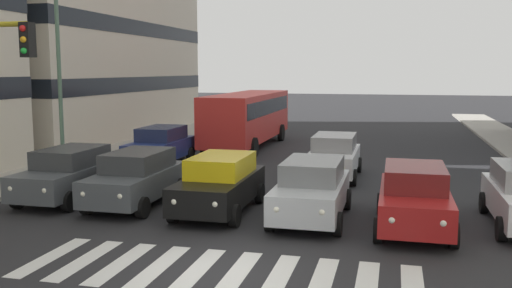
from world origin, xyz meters
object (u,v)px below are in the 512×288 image
Objects in this scene: car_1 at (414,197)px; car_row2_0 at (161,145)px; car_3 at (220,183)px; car_4 at (137,177)px; street_lamp_right at (70,62)px; car_2 at (312,189)px; bus_behind_traffic at (248,114)px; car_row2_1 at (334,156)px; car_5 at (70,173)px.

car_row2_0 is at bearing -36.44° from car_1.
car_1 and car_row2_0 have the same top height.
car_row2_0 is (5.24, -7.56, 0.00)m from car_3.
street_lamp_right is (4.65, -3.87, 3.71)m from car_4.
car_2 is at bearing 177.10° from car_3.
bus_behind_traffic is (5.69, -14.36, 0.97)m from car_2.
bus_behind_traffic is at bearing -78.60° from car_3.
car_2 is 6.48m from car_row2_1.
car_1 is at bearing 175.09° from car_3.
car_5 is (8.19, -0.53, 0.00)m from car_2.
street_lamp_right reaches higher than car_row2_1.
car_row2_0 is at bearing -72.03° from car_4.
car_4 is at bearing 107.97° from car_row2_0.
car_4 is 7.10m from street_lamp_right.
car_row2_1 is 9.73m from bus_behind_traffic.
car_2 and car_3 have the same top height.
car_2 is (2.83, -0.34, 0.00)m from car_1.
car_5 is at bearing 89.01° from car_row2_0.
car_2 is 1.00× the size of car_5.
car_4 is 0.61× the size of street_lamp_right.
street_lamp_right is (7.52, -4.12, 3.71)m from car_3.
car_4 is at bearing 90.00° from bus_behind_traffic.
car_3 and car_row2_1 have the same top height.
car_row2_0 is (-0.12, -7.17, 0.00)m from car_5.
car_4 is 8.29m from car_row2_1.
car_4 is at bearing -4.91° from car_1.
street_lamp_right is at bearing -39.75° from car_4.
car_row2_0 is 0.61× the size of street_lamp_right.
bus_behind_traffic is at bearing -100.24° from car_5.
bus_behind_traffic is (2.86, -14.21, 0.97)m from car_3.
bus_behind_traffic is (-2.37, -6.65, 0.97)m from car_row2_0.
car_2 is at bearing 176.28° from car_5.
car_1 is 1.00× the size of car_3.
car_3 is 1.00× the size of car_row2_1.
car_2 is at bearing 136.30° from car_row2_0.
car_5 is 0.42× the size of bus_behind_traffic.
car_4 and car_row2_1 have the same top height.
car_1 is 5.68m from car_3.
car_row2_0 and car_row2_1 have the same top height.
car_1 is at bearing 175.09° from car_4.
car_5 and car_row2_1 have the same top height.
car_4 is at bearing 176.71° from car_5.
car_row2_1 is (-5.63, -6.09, 0.00)m from car_4.
car_1 and car_5 have the same top height.
car_1 is 14.44m from street_lamp_right.
car_row2_1 is 0.42× the size of bus_behind_traffic.
car_1 is at bearing 173.10° from car_2.
street_lamp_right is at bearing -19.25° from car_1.
car_1 is at bearing 112.98° from car_row2_1.
car_4 is at bearing 140.25° from street_lamp_right.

